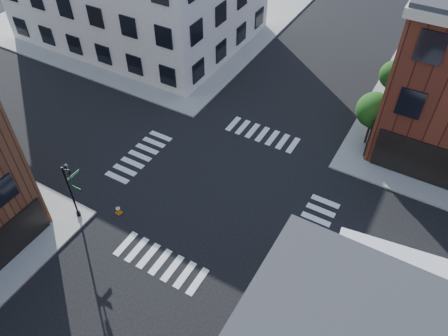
% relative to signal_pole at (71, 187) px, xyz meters
% --- Properties ---
extents(ground, '(120.00, 120.00, 0.00)m').
position_rel_signal_pole_xyz_m(ground, '(6.72, 6.68, -2.86)').
color(ground, black).
rests_on(ground, ground).
extents(sidewalk_nw, '(30.00, 30.00, 0.15)m').
position_rel_signal_pole_xyz_m(sidewalk_nw, '(-14.28, 27.68, -2.78)').
color(sidewalk_nw, gray).
rests_on(sidewalk_nw, ground).
extents(tree_near, '(2.69, 2.69, 4.49)m').
position_rel_signal_pole_xyz_m(tree_near, '(14.28, 16.65, 0.30)').
color(tree_near, black).
rests_on(tree_near, ground).
extents(tree_far, '(2.43, 2.43, 4.07)m').
position_rel_signal_pole_xyz_m(tree_far, '(14.28, 22.65, 0.02)').
color(tree_far, black).
rests_on(tree_far, ground).
extents(signal_pole, '(1.29, 1.24, 4.60)m').
position_rel_signal_pole_xyz_m(signal_pole, '(0.00, 0.00, 0.00)').
color(signal_pole, black).
rests_on(signal_pole, ground).
extents(box_truck, '(8.66, 3.63, 3.82)m').
position_rel_signal_pole_xyz_m(box_truck, '(18.25, 3.60, -0.87)').
color(box_truck, silver).
rests_on(box_truck, ground).
extents(traffic_cone, '(0.41, 0.41, 0.69)m').
position_rel_signal_pole_xyz_m(traffic_cone, '(2.00, 1.45, -2.52)').
color(traffic_cone, '#CC6509').
rests_on(traffic_cone, ground).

